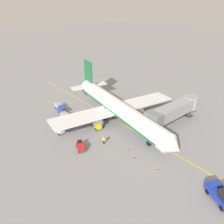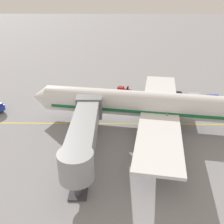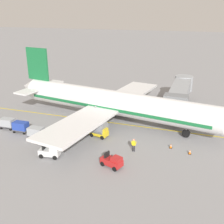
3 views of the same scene
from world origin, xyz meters
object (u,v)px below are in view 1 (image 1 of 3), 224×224
at_px(baggage_cart_second_in_train, 65,115).
at_px(baggage_cart_third_in_train, 62,110).
at_px(parked_airliner, 117,108).
at_px(ground_crew_wing_walker, 104,140).
at_px(baggage_tug_lead, 97,125).
at_px(baggage_tug_trailing, 59,130).
at_px(baggage_tug_spare, 81,146).
at_px(baggage_cart_front, 70,121).
at_px(safety_cone_nose_left, 135,157).
at_px(baggage_cart_tail_end, 59,106).
at_px(jet_bridge, 174,110).
at_px(safety_cone_nose_right, 128,148).
at_px(safety_cone_wing_tip, 157,168).
at_px(pushback_tractor, 223,195).

relative_size(baggage_cart_second_in_train, baggage_cart_third_in_train, 1.00).
bearing_deg(parked_airliner, ground_crew_wing_walker, 33.72).
height_order(baggage_tug_lead, baggage_cart_second_in_train, baggage_tug_lead).
bearing_deg(baggage_tug_trailing, baggage_tug_lead, 153.12).
xyz_separation_m(baggage_cart_third_in_train, ground_crew_wing_walker, (0.29, 16.81, 0.00)).
bearing_deg(baggage_tug_spare, baggage_cart_front, -108.37).
xyz_separation_m(baggage_cart_front, safety_cone_nose_left, (-2.75, 17.37, -0.66)).
height_order(parked_airliner, baggage_tug_trailing, parked_airliner).
distance_m(baggage_tug_spare, baggage_cart_second_in_train, 12.80).
distance_m(parked_airliner, baggage_cart_third_in_train, 14.01).
xyz_separation_m(baggage_cart_tail_end, ground_crew_wing_walker, (0.78, 19.49, 0.00)).
distance_m(parked_airliner, baggage_tug_lead, 6.18).
distance_m(jet_bridge, baggage_tug_spare, 21.50).
relative_size(parked_airliner, baggage_cart_second_in_train, 12.77).
bearing_deg(parked_airliner, baggage_cart_second_in_train, -42.62).
bearing_deg(safety_cone_nose_left, parked_airliner, -118.58).
bearing_deg(baggage_cart_second_in_train, baggage_cart_front, 80.05).
bearing_deg(baggage_cart_front, baggage_tug_spare, 71.63).
xyz_separation_m(jet_bridge, safety_cone_nose_right, (14.03, 0.49, -3.17)).
bearing_deg(ground_crew_wing_walker, baggage_tug_lead, -114.63).
bearing_deg(safety_cone_nose_right, baggage_cart_second_in_train, -80.37).
bearing_deg(baggage_cart_third_in_train, ground_crew_wing_walker, 89.03).
height_order(jet_bridge, safety_cone_wing_tip, jet_bridge).
relative_size(parked_airliner, safety_cone_wing_tip, 63.14).
relative_size(jet_bridge, baggage_cart_third_in_train, 5.43).
height_order(parked_airliner, baggage_cart_third_in_train, parked_airliner).
bearing_deg(parked_airliner, baggage_tug_lead, -0.57).
distance_m(baggage_tug_trailing, baggage_cart_tail_end, 11.67).
distance_m(baggage_tug_lead, baggage_cart_tail_end, 14.08).
distance_m(baggage_cart_front, safety_cone_nose_left, 17.60).
bearing_deg(baggage_cart_front, safety_cone_wing_tip, 99.08).
bearing_deg(baggage_tug_lead, baggage_cart_second_in_train, -68.38).
relative_size(baggage_tug_lead, baggage_cart_third_in_train, 0.92).
bearing_deg(baggage_cart_second_in_train, baggage_cart_third_in_train, -106.92).
distance_m(baggage_tug_lead, safety_cone_wing_tip, 16.68).
bearing_deg(baggage_cart_third_in_train, safety_cone_nose_left, 93.07).
xyz_separation_m(baggage_cart_third_in_train, safety_cone_wing_tip, (-1.99, 27.96, -0.66)).
bearing_deg(jet_bridge, baggage_cart_third_in_train, -52.01).
xyz_separation_m(baggage_tug_lead, ground_crew_wing_walker, (2.53, 5.52, 0.24)).
xyz_separation_m(baggage_tug_lead, baggage_tug_trailing, (7.08, -3.59, 0.00)).
bearing_deg(baggage_tug_spare, baggage_tug_lead, -148.59).
relative_size(baggage_cart_tail_end, safety_cone_nose_left, 4.94).
xyz_separation_m(ground_crew_wing_walker, safety_cone_nose_left, (-1.55, 6.73, -0.66)).
bearing_deg(baggage_cart_tail_end, baggage_cart_second_in_train, 76.01).
height_order(jet_bridge, ground_crew_wing_walker, jet_bridge).
xyz_separation_m(safety_cone_nose_right, safety_cone_wing_tip, (0.09, 6.84, 0.00)).
bearing_deg(safety_cone_wing_tip, baggage_cart_second_in_train, -83.19).
relative_size(pushback_tractor, safety_cone_nose_left, 8.33).
bearing_deg(safety_cone_nose_left, baggage_cart_second_in_train, -83.75).
bearing_deg(safety_cone_nose_right, baggage_tug_lead, -90.98).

